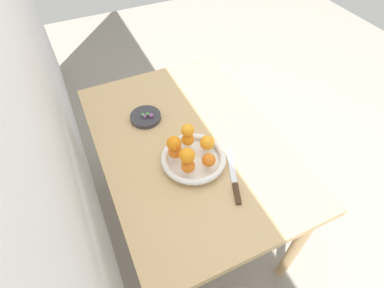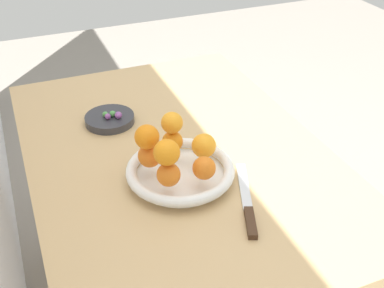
# 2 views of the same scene
# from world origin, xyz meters

# --- Properties ---
(ground_plane) EXTENTS (6.00, 6.00, 0.00)m
(ground_plane) POSITION_xyz_m (0.00, 0.00, 0.00)
(ground_plane) COLOR gray
(wall_back) EXTENTS (4.00, 0.05, 2.50)m
(wall_back) POSITION_xyz_m (0.00, 0.51, 1.25)
(wall_back) COLOR white
(wall_back) RESTS_ON ground_plane
(dining_table) EXTENTS (1.10, 0.76, 0.74)m
(dining_table) POSITION_xyz_m (0.00, 0.00, 0.65)
(dining_table) COLOR tan
(dining_table) RESTS_ON ground_plane
(fruit_bowl) EXTENTS (0.26, 0.26, 0.04)m
(fruit_bowl) POSITION_xyz_m (-0.12, 0.03, 0.76)
(fruit_bowl) COLOR white
(fruit_bowl) RESTS_ON dining_table
(candy_dish) EXTENTS (0.14, 0.14, 0.02)m
(candy_dish) POSITION_xyz_m (0.21, 0.13, 0.75)
(candy_dish) COLOR #333338
(candy_dish) RESTS_ON dining_table
(orange_0) EXTENTS (0.05, 0.05, 0.05)m
(orange_0) POSITION_xyz_m (-0.17, 0.08, 0.81)
(orange_0) COLOR orange
(orange_0) RESTS_ON fruit_bowl
(orange_1) EXTENTS (0.05, 0.05, 0.05)m
(orange_1) POSITION_xyz_m (-0.18, -0.00, 0.81)
(orange_1) COLOR orange
(orange_1) RESTS_ON fruit_bowl
(orange_2) EXTENTS (0.06, 0.06, 0.06)m
(orange_2) POSITION_xyz_m (-0.10, -0.03, 0.81)
(orange_2) COLOR orange
(orange_2) RESTS_ON fruit_bowl
(orange_3) EXTENTS (0.05, 0.05, 0.05)m
(orange_3) POSITION_xyz_m (-0.05, 0.03, 0.81)
(orange_3) COLOR orange
(orange_3) RESTS_ON fruit_bowl
(orange_4) EXTENTS (0.06, 0.06, 0.06)m
(orange_4) POSITION_xyz_m (-0.09, 0.10, 0.81)
(orange_4) COLOR orange
(orange_4) RESTS_ON fruit_bowl
(orange_5) EXTENTS (0.06, 0.06, 0.06)m
(orange_5) POSITION_xyz_m (-0.10, 0.11, 0.87)
(orange_5) COLOR orange
(orange_5) RESTS_ON orange_4
(orange_6) EXTENTS (0.05, 0.05, 0.05)m
(orange_6) POSITION_xyz_m (-0.05, 0.03, 0.86)
(orange_6) COLOR orange
(orange_6) RESTS_ON orange_3
(orange_7) EXTENTS (0.06, 0.06, 0.06)m
(orange_7) POSITION_xyz_m (-0.17, 0.08, 0.86)
(orange_7) COLOR orange
(orange_7) RESTS_ON orange_0
(candy_ball_0) EXTENTS (0.02, 0.02, 0.02)m
(candy_ball_0) POSITION_xyz_m (0.20, 0.12, 0.77)
(candy_ball_0) COLOR #4C9947
(candy_ball_0) RESTS_ON candy_dish
(candy_ball_1) EXTENTS (0.02, 0.02, 0.02)m
(candy_ball_1) POSITION_xyz_m (0.19, 0.14, 0.77)
(candy_ball_1) COLOR #8C4C99
(candy_ball_1) RESTS_ON candy_dish
(candy_ball_2) EXTENTS (0.02, 0.02, 0.02)m
(candy_ball_2) POSITION_xyz_m (0.18, 0.11, 0.77)
(candy_ball_2) COLOR #8C4C99
(candy_ball_2) RESTS_ON candy_dish
(candy_ball_3) EXTENTS (0.02, 0.02, 0.02)m
(candy_ball_3) POSITION_xyz_m (0.21, 0.14, 0.77)
(candy_ball_3) COLOR #4C9947
(candy_ball_3) RESTS_ON candy_dish
(knife) EXTENTS (0.25, 0.11, 0.01)m
(knife) POSITION_xyz_m (-0.27, -0.07, 0.75)
(knife) COLOR #3F2819
(knife) RESTS_ON dining_table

